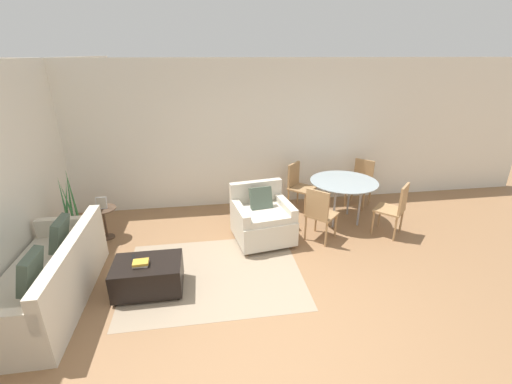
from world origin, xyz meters
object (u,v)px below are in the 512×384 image
object	(u,v)px
ottoman	(148,275)
dining_chair_near_left	(320,212)
armchair	(262,219)
book_stack	(141,263)
dining_chair_far_right	(361,180)
dining_chair_far_left	(298,183)
side_table	(104,217)
dining_chair_near_right	(395,206)
picture_frame	(101,203)
couch	(49,282)
tv_remote_primary	(134,258)
potted_plant	(74,228)
dining_table	(344,185)

from	to	relation	value
ottoman	dining_chair_near_left	world-z (taller)	dining_chair_near_left
armchair	book_stack	size ratio (longest dim) A/B	5.10
dining_chair_far_right	dining_chair_far_left	bearing A→B (deg)	180.00
book_stack	side_table	distance (m)	1.74
dining_chair_near_right	dining_chair_far_right	xyz separation A→B (m)	(0.00, 1.27, 0.00)
ottoman	picture_frame	size ratio (longest dim) A/B	4.40
side_table	dining_chair_far_right	bearing A→B (deg)	7.99
ottoman	dining_chair_near_left	xyz separation A→B (m)	(2.51, 0.87, 0.29)
couch	tv_remote_primary	bearing A→B (deg)	10.65
ottoman	side_table	xyz separation A→B (m)	(-0.87, 1.50, 0.15)
book_stack	side_table	world-z (taller)	side_table
ottoman	dining_chair_far_right	world-z (taller)	dining_chair_far_right
book_stack	dining_chair_near_left	world-z (taller)	dining_chair_near_left
ottoman	dining_chair_near_left	distance (m)	2.67
potted_plant	dining_chair_far_right	distance (m)	5.16
ottoman	tv_remote_primary	bearing A→B (deg)	142.83
tv_remote_primary	dining_chair_near_left	xyz separation A→B (m)	(2.69, 0.74, 0.10)
picture_frame	dining_chair_far_left	world-z (taller)	dining_chair_far_left
dining_table	tv_remote_primary	bearing A→B (deg)	-157.48
dining_chair_far_right	picture_frame	bearing A→B (deg)	-172.01
picture_frame	dining_chair_near_right	distance (m)	4.70
side_table	picture_frame	size ratio (longest dim) A/B	2.77
potted_plant	dining_table	world-z (taller)	potted_plant
ottoman	dining_chair_far_left	size ratio (longest dim) A/B	0.93
dining_chair_far_right	side_table	bearing A→B (deg)	-172.01
ottoman	dining_chair_far_left	world-z (taller)	dining_chair_far_left
dining_chair_far_left	dining_table	bearing A→B (deg)	-45.00
book_stack	dining_chair_near_left	xyz separation A→B (m)	(2.57, 0.92, 0.08)
side_table	picture_frame	bearing A→B (deg)	-90.00
armchair	ottoman	world-z (taller)	armchair
ottoman	tv_remote_primary	distance (m)	0.29
ottoman	dining_chair_far_left	xyz separation A→B (m)	(2.51, 2.15, 0.29)
armchair	dining_chair_far_right	distance (m)	2.42
armchair	dining_table	size ratio (longest dim) A/B	0.84
ottoman	dining_chair_near_right	world-z (taller)	dining_chair_near_right
book_stack	tv_remote_primary	xyz separation A→B (m)	(-0.12, 0.18, -0.02)
book_stack	dining_chair_far_right	size ratio (longest dim) A/B	0.21
side_table	dining_chair_near_right	distance (m)	4.70
dining_table	dining_chair_far_left	bearing A→B (deg)	135.00
dining_chair_near_left	dining_chair_far_left	size ratio (longest dim) A/B	1.00
couch	armchair	xyz separation A→B (m)	(2.77, 1.10, 0.08)
armchair	side_table	bearing A→B (deg)	170.06
couch	side_table	world-z (taller)	couch
dining_table	dining_chair_far_right	bearing A→B (deg)	45.00
side_table	armchair	bearing A→B (deg)	-9.94
dining_table	dining_chair_near_left	bearing A→B (deg)	-135.00
tv_remote_primary	dining_chair_far_left	bearing A→B (deg)	36.87
armchair	dining_chair_far_right	size ratio (longest dim) A/B	1.09
side_table	dining_chair_near_right	bearing A→B (deg)	-7.60
picture_frame	dining_chair_near_left	xyz separation A→B (m)	(3.38, -0.62, -0.10)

